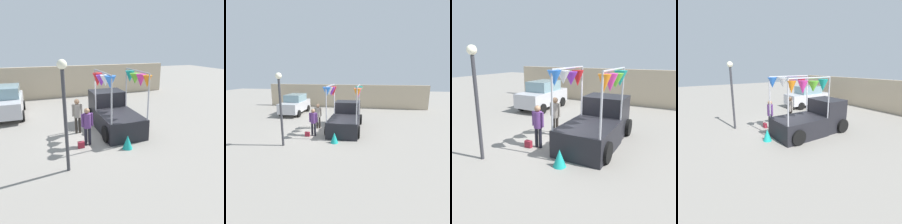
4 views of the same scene
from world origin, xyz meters
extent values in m
plane|color=gray|center=(0.00, 0.00, 0.00)|extent=(60.00, 60.00, 0.00)
cube|color=black|center=(1.19, -0.22, 0.50)|extent=(1.90, 2.60, 1.00)
cube|color=black|center=(1.19, 1.78, 0.90)|extent=(1.80, 1.40, 1.80)
cube|color=#8CB2C6|center=(1.19, 1.78, 1.35)|extent=(1.76, 1.37, 0.60)
cylinder|color=black|center=(0.24, 2.13, 0.38)|extent=(0.22, 0.76, 0.76)
cylinder|color=black|center=(2.14, 2.13, 0.38)|extent=(0.22, 0.76, 0.76)
cylinder|color=black|center=(0.24, -0.92, 0.38)|extent=(0.22, 0.76, 0.76)
cylinder|color=black|center=(2.14, -0.92, 0.38)|extent=(0.22, 0.76, 0.76)
cylinder|color=#A5A5AD|center=(0.32, 1.00, 2.05)|extent=(0.07, 0.07, 2.10)
cylinder|color=#A5A5AD|center=(2.06, 1.00, 2.05)|extent=(0.07, 0.07, 2.10)
cylinder|color=#A5A5AD|center=(0.32, -1.44, 2.05)|extent=(0.07, 0.07, 2.10)
cylinder|color=#A5A5AD|center=(2.06, -1.44, 2.05)|extent=(0.07, 0.07, 2.10)
cylinder|color=#A5A5AD|center=(0.32, -0.22, 3.10)|extent=(0.07, 2.44, 0.07)
cylinder|color=#A5A5AD|center=(2.06, -0.22, 3.10)|extent=(0.07, 2.44, 0.07)
cone|color=blue|center=(0.32, -1.27, 2.81)|extent=(0.57, 0.57, 0.52)
cone|color=orange|center=(2.06, -1.27, 2.75)|extent=(0.57, 0.57, 0.54)
cone|color=white|center=(0.32, -0.66, 2.79)|extent=(0.57, 0.57, 0.48)
cone|color=#D83399|center=(2.06, -0.66, 2.70)|extent=(0.50, 0.50, 0.58)
cone|color=purple|center=(0.32, -0.05, 2.69)|extent=(0.68, 0.68, 0.51)
cone|color=#66CC33|center=(2.06, -0.05, 2.70)|extent=(0.68, 0.68, 0.50)
cone|color=red|center=(0.32, 0.56, 2.65)|extent=(0.63, 0.63, 0.64)
cone|color=teal|center=(2.06, 0.56, 2.73)|extent=(0.61, 0.61, 0.57)
cube|color=#B7B7BC|center=(-4.27, 4.67, 0.77)|extent=(1.70, 4.00, 0.90)
cube|color=#72939E|center=(-4.27, 4.82, 1.55)|extent=(1.50, 2.10, 0.66)
cylinder|color=black|center=(-3.42, 5.92, 0.32)|extent=(0.18, 0.64, 0.64)
cylinder|color=black|center=(-3.42, 3.42, 0.32)|extent=(0.18, 0.64, 0.64)
cylinder|color=black|center=(-0.73, -0.97, 0.41)|extent=(0.13, 0.13, 0.82)
cylinder|color=black|center=(-0.55, -0.97, 0.41)|extent=(0.13, 0.13, 0.82)
cylinder|color=#593372|center=(-0.64, -0.97, 1.14)|extent=(0.34, 0.34, 0.65)
sphere|color=#997051|center=(-0.64, -0.97, 1.59)|extent=(0.25, 0.25, 0.25)
cylinder|color=#593372|center=(-0.86, -0.97, 1.17)|extent=(0.09, 0.09, 0.58)
cylinder|color=#593372|center=(-0.42, -0.97, 1.17)|extent=(0.09, 0.09, 0.58)
cylinder|color=#2D2823|center=(-0.85, 0.54, 0.42)|extent=(0.13, 0.13, 0.84)
cylinder|color=#2D2823|center=(-0.67, 0.54, 0.42)|extent=(0.13, 0.13, 0.84)
cylinder|color=gray|center=(-0.76, 0.54, 1.18)|extent=(0.34, 0.34, 0.67)
sphere|color=#997051|center=(-0.76, 0.54, 1.64)|extent=(0.25, 0.25, 0.25)
cylinder|color=gray|center=(-0.98, 0.54, 1.21)|extent=(0.09, 0.09, 0.60)
cylinder|color=gray|center=(-0.54, 0.54, 1.21)|extent=(0.09, 0.09, 0.60)
cube|color=maroon|center=(-0.99, -1.17, 0.14)|extent=(0.28, 0.16, 0.28)
cylinder|color=#333338|center=(-1.80, -2.75, 1.78)|extent=(0.12, 0.12, 3.56)
sphere|color=#F2EDCC|center=(-1.80, -2.75, 3.72)|extent=(0.32, 0.32, 0.32)
cube|color=tan|center=(0.00, 8.77, 1.30)|extent=(18.00, 0.36, 2.60)
cone|color=teal|center=(0.87, -1.92, 0.30)|extent=(0.62, 0.62, 0.60)
camera|label=1|loc=(-2.70, -9.71, 4.31)|focal=35.00mm
camera|label=2|loc=(2.66, -11.00, 3.82)|focal=28.00mm
camera|label=3|loc=(4.14, -7.56, 3.53)|focal=35.00mm
camera|label=4|loc=(8.27, -5.43, 3.58)|focal=28.00mm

